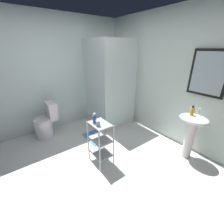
{
  "coord_description": "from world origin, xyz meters",
  "views": [
    {
      "loc": [
        1.65,
        -0.85,
        1.82
      ],
      "look_at": [
        -0.26,
        0.58,
        0.78
      ],
      "focal_mm": 23.82,
      "sensor_mm": 36.0,
      "label": 1
    }
  ],
  "objects_px": {
    "storage_cart": "(100,140)",
    "shampoo_bottle_blue": "(95,119)",
    "rinse_cup": "(98,123)",
    "shower_stall": "(109,106)",
    "toilet": "(46,123)",
    "pedestal_sink": "(192,128)",
    "bath_mat": "(97,137)",
    "hand_soap_bottle": "(192,111)"
  },
  "relations": [
    {
      "from": "storage_cart",
      "to": "hand_soap_bottle",
      "type": "height_order",
      "value": "hand_soap_bottle"
    },
    {
      "from": "hand_soap_bottle",
      "to": "storage_cart",
      "type": "bearing_deg",
      "value": -120.49
    },
    {
      "from": "toilet",
      "to": "storage_cart",
      "type": "bearing_deg",
      "value": 20.11
    },
    {
      "from": "shampoo_bottle_blue",
      "to": "storage_cart",
      "type": "bearing_deg",
      "value": 45.13
    },
    {
      "from": "shampoo_bottle_blue",
      "to": "bath_mat",
      "type": "xyz_separation_m",
      "value": [
        -0.62,
        0.38,
        -0.81
      ]
    },
    {
      "from": "shower_stall",
      "to": "toilet",
      "type": "distance_m",
      "value": 1.52
    },
    {
      "from": "shampoo_bottle_blue",
      "to": "bath_mat",
      "type": "distance_m",
      "value": 1.09
    },
    {
      "from": "storage_cart",
      "to": "rinse_cup",
      "type": "bearing_deg",
      "value": -51.91
    },
    {
      "from": "pedestal_sink",
      "to": "bath_mat",
      "type": "height_order",
      "value": "pedestal_sink"
    },
    {
      "from": "shower_stall",
      "to": "shampoo_bottle_blue",
      "type": "height_order",
      "value": "shower_stall"
    },
    {
      "from": "hand_soap_bottle",
      "to": "bath_mat",
      "type": "height_order",
      "value": "hand_soap_bottle"
    },
    {
      "from": "pedestal_sink",
      "to": "hand_soap_bottle",
      "type": "height_order",
      "value": "hand_soap_bottle"
    },
    {
      "from": "toilet",
      "to": "shower_stall",
      "type": "bearing_deg",
      "value": 79.52
    },
    {
      "from": "pedestal_sink",
      "to": "rinse_cup",
      "type": "height_order",
      "value": "rinse_cup"
    },
    {
      "from": "rinse_cup",
      "to": "bath_mat",
      "type": "relative_size",
      "value": 0.15
    },
    {
      "from": "shower_stall",
      "to": "storage_cart",
      "type": "height_order",
      "value": "shower_stall"
    },
    {
      "from": "rinse_cup",
      "to": "bath_mat",
      "type": "bearing_deg",
      "value": 152.18
    },
    {
      "from": "storage_cart",
      "to": "shampoo_bottle_blue",
      "type": "xyz_separation_m",
      "value": [
        -0.05,
        -0.05,
        0.38
      ]
    },
    {
      "from": "pedestal_sink",
      "to": "rinse_cup",
      "type": "xyz_separation_m",
      "value": [
        -0.75,
        -1.37,
        0.21
      ]
    },
    {
      "from": "shampoo_bottle_blue",
      "to": "rinse_cup",
      "type": "relative_size",
      "value": 1.86
    },
    {
      "from": "shower_stall",
      "to": "bath_mat",
      "type": "bearing_deg",
      "value": -56.36
    },
    {
      "from": "pedestal_sink",
      "to": "bath_mat",
      "type": "xyz_separation_m",
      "value": [
        -1.48,
        -0.99,
        -0.57
      ]
    },
    {
      "from": "pedestal_sink",
      "to": "shampoo_bottle_blue",
      "type": "relative_size",
      "value": 4.78
    },
    {
      "from": "hand_soap_bottle",
      "to": "bath_mat",
      "type": "relative_size",
      "value": 0.27
    },
    {
      "from": "bath_mat",
      "to": "toilet",
      "type": "bearing_deg",
      "value": -130.59
    },
    {
      "from": "shower_stall",
      "to": "rinse_cup",
      "type": "height_order",
      "value": "shower_stall"
    },
    {
      "from": "pedestal_sink",
      "to": "rinse_cup",
      "type": "relative_size",
      "value": 8.88
    },
    {
      "from": "rinse_cup",
      "to": "toilet",
      "type": "bearing_deg",
      "value": -162.72
    },
    {
      "from": "shower_stall",
      "to": "rinse_cup",
      "type": "relative_size",
      "value": 21.91
    },
    {
      "from": "shower_stall",
      "to": "storage_cart",
      "type": "distance_m",
      "value": 1.48
    },
    {
      "from": "toilet",
      "to": "rinse_cup",
      "type": "bearing_deg",
      "value": 17.28
    },
    {
      "from": "hand_soap_bottle",
      "to": "toilet",
      "type": "bearing_deg",
      "value": -140.13
    },
    {
      "from": "shampoo_bottle_blue",
      "to": "bath_mat",
      "type": "height_order",
      "value": "shampoo_bottle_blue"
    },
    {
      "from": "toilet",
      "to": "rinse_cup",
      "type": "height_order",
      "value": "rinse_cup"
    },
    {
      "from": "bath_mat",
      "to": "pedestal_sink",
      "type": "bearing_deg",
      "value": 33.65
    },
    {
      "from": "shower_stall",
      "to": "shampoo_bottle_blue",
      "type": "relative_size",
      "value": 11.8
    },
    {
      "from": "shower_stall",
      "to": "toilet",
      "type": "height_order",
      "value": "shower_stall"
    },
    {
      "from": "toilet",
      "to": "bath_mat",
      "type": "relative_size",
      "value": 1.27
    },
    {
      "from": "shampoo_bottle_blue",
      "to": "bath_mat",
      "type": "bearing_deg",
      "value": 148.87
    },
    {
      "from": "toilet",
      "to": "bath_mat",
      "type": "distance_m",
      "value": 1.14
    },
    {
      "from": "storage_cart",
      "to": "shampoo_bottle_blue",
      "type": "bearing_deg",
      "value": -134.87
    },
    {
      "from": "pedestal_sink",
      "to": "toilet",
      "type": "xyz_separation_m",
      "value": [
        -2.19,
        -1.82,
        -0.26
      ]
    }
  ]
}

